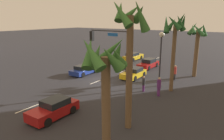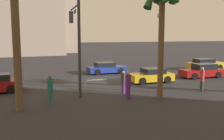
% 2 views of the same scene
% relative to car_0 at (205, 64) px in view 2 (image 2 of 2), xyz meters
% --- Properties ---
extents(ground_plane, '(220.00, 220.00, 0.00)m').
position_rel_car_0_xyz_m(ground_plane, '(13.90, 3.04, -0.62)').
color(ground_plane, '#28282D').
extents(lane_stripe_1, '(1.98, 0.14, 0.01)m').
position_rel_car_0_xyz_m(lane_stripe_1, '(1.12, 3.04, -0.61)').
color(lane_stripe_1, silver).
rests_on(lane_stripe_1, ground_plane).
extents(lane_stripe_2, '(2.51, 0.14, 0.01)m').
position_rel_car_0_xyz_m(lane_stripe_2, '(7.94, 3.04, -0.61)').
color(lane_stripe_2, silver).
rests_on(lane_stripe_2, ground_plane).
extents(lane_stripe_3, '(1.92, 0.14, 0.01)m').
position_rel_car_0_xyz_m(lane_stripe_3, '(14.58, 3.04, -0.61)').
color(lane_stripe_3, silver).
rests_on(lane_stripe_3, ground_plane).
extents(car_0, '(4.67, 2.01, 1.31)m').
position_rel_car_0_xyz_m(car_0, '(0.00, 0.00, 0.00)').
color(car_0, gold).
rests_on(car_0, ground_plane).
extents(car_1, '(4.32, 2.03, 1.24)m').
position_rel_car_0_xyz_m(car_1, '(12.56, -0.57, -0.03)').
color(car_1, navy).
rests_on(car_1, ground_plane).
extents(car_2, '(3.94, 1.98, 1.27)m').
position_rel_car_0_xyz_m(car_2, '(10.26, 5.79, -0.02)').
color(car_2, gold).
rests_on(car_2, ground_plane).
extents(car_3, '(4.42, 1.87, 1.38)m').
position_rel_car_0_xyz_m(car_3, '(4.17, 4.99, 0.01)').
color(car_3, maroon).
rests_on(car_3, ground_plane).
extents(traffic_signal, '(0.52, 4.98, 6.53)m').
position_rel_car_0_xyz_m(traffic_signal, '(17.43, 7.92, 3.79)').
color(traffic_signal, '#38383D').
rests_on(traffic_signal, ground_plane).
extents(streetlamp, '(0.56, 0.56, 5.96)m').
position_rel_car_0_xyz_m(streetlamp, '(11.58, 9.76, 3.58)').
color(streetlamp, '#2D2D33').
rests_on(streetlamp, ground_plane).
extents(pedestrian_0, '(0.39, 0.39, 1.88)m').
position_rel_car_0_xyz_m(pedestrian_0, '(14.54, 10.92, 0.37)').
color(pedestrian_0, '#59266B').
rests_on(pedestrian_0, ground_plane).
extents(pedestrian_1, '(0.39, 0.39, 1.81)m').
position_rel_car_0_xyz_m(pedestrian_1, '(19.58, 10.41, 0.34)').
color(pedestrian_1, '#1E7266').
rests_on(pedestrian_1, ground_plane).
extents(pedestrian_2, '(0.39, 0.39, 1.65)m').
position_rel_car_0_xyz_m(pedestrian_2, '(14.21, 9.14, 0.25)').
color(pedestrian_2, '#59266B').
rests_on(pedestrian_2, ground_plane).
extents(pedestrian_3, '(0.41, 0.41, 1.86)m').
position_rel_car_0_xyz_m(pedestrian_3, '(8.35, 10.46, 0.37)').
color(pedestrian_3, '#333338').
rests_on(pedestrian_3, ground_plane).
extents(palm_tree_1, '(2.44, 2.52, 7.99)m').
position_rel_car_0_xyz_m(palm_tree_1, '(12.44, 11.44, 5.42)').
color(palm_tree_1, brown).
rests_on(palm_tree_1, ground_plane).
extents(building_3, '(18.69, 17.50, 13.89)m').
position_rel_car_0_xyz_m(building_3, '(18.94, -40.61, 6.33)').
color(building_3, gray).
rests_on(building_3, ground_plane).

